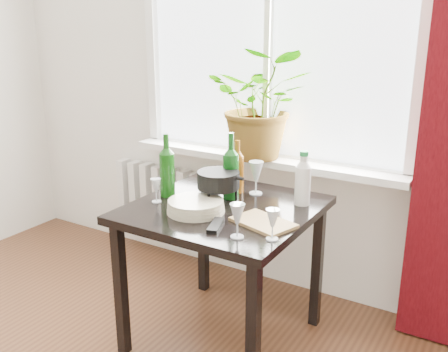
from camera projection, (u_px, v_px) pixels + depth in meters
The scene contains 18 objects.
window at pixel (270, 22), 2.78m from camera, with size 1.72×0.08×1.62m.
windowsill at pixel (262, 159), 2.95m from camera, with size 1.72×0.20×0.04m.
radiator at pixel (166, 205), 3.47m from camera, with size 0.80×0.10×0.55m.
table at pixel (224, 223), 2.46m from camera, with size 0.85×0.85×0.74m.
potted_plant at pixel (262, 104), 2.81m from camera, with size 0.56×0.49×0.63m, color #437920.
wine_bottle_left at pixel (167, 165), 2.53m from camera, with size 0.08×0.08×0.33m, color #0E400C, non-canonical shape.
wine_bottle_right at pixel (231, 166), 2.49m from camera, with size 0.08×0.08×0.34m, color #0D4511, non-canonical shape.
bottle_amber at pixel (237, 166), 2.59m from camera, with size 0.07×0.07×0.29m, color brown, non-canonical shape.
cleaning_bottle at pixel (303, 178), 2.41m from camera, with size 0.08×0.08×0.27m, color silver, non-canonical shape.
wineglass_front_right at pixel (237, 221), 2.05m from camera, with size 0.06×0.06×0.15m, color #B2B9C0, non-canonical shape.
wineglass_far_right at pixel (273, 224), 2.03m from camera, with size 0.06×0.06×0.14m, color white, non-canonical shape.
wineglass_back_center at pixel (256, 177), 2.58m from camera, with size 0.08×0.08×0.18m, color silver, non-canonical shape.
wineglass_back_left at pixel (235, 168), 2.79m from camera, with size 0.07×0.07×0.15m, color #B4B8C2, non-canonical shape.
wineglass_front_left at pixel (156, 190), 2.46m from camera, with size 0.05×0.05×0.12m, color silver, non-canonical shape.
plate_stack at pixel (196, 206), 2.34m from camera, with size 0.27×0.27×0.06m, color beige.
fondue_pot at pixel (218, 187), 2.45m from camera, with size 0.24×0.21×0.16m, color black, non-canonical shape.
tv_remote at pixel (216, 225), 2.18m from camera, with size 0.05×0.16×0.02m, color black.
cutting_board at pixel (263, 223), 2.21m from camera, with size 0.27×0.17×0.01m, color #A07D48.
Camera 1 is at (1.28, -0.40, 1.59)m, focal length 40.00 mm.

